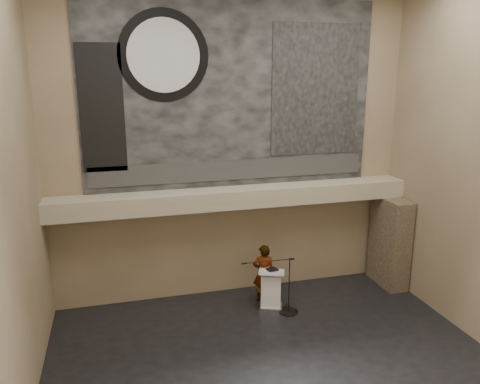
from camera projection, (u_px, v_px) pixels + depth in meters
name	position (u px, v px, depth m)	size (l,w,h in m)	color
floor	(278.00, 368.00, 10.26)	(10.00, 10.00, 0.00)	black
wall_back	(232.00, 148.00, 12.92)	(10.00, 0.02, 8.50)	#7A6B4D
wall_front	(401.00, 255.00, 5.45)	(10.00, 0.02, 8.50)	#7A6B4D
wall_left	(5.00, 197.00, 7.92)	(0.02, 8.00, 8.50)	#7A6B4D
soffit	(236.00, 197.00, 12.88)	(10.00, 0.80, 0.50)	tan
sprinkler_left	(179.00, 212.00, 12.50)	(0.04, 0.04, 0.06)	#B2893D
sprinkler_right	(301.00, 203.00, 13.38)	(0.04, 0.04, 0.06)	#B2893D
banner	(232.00, 95.00, 12.53)	(8.00, 0.05, 5.00)	black
banner_text_strip	(233.00, 170.00, 13.01)	(7.76, 0.02, 0.55)	#2C2C2C
banner_clock_rim	(164.00, 56.00, 11.78)	(2.30, 2.30, 0.02)	black
banner_clock_face	(164.00, 56.00, 11.77)	(1.84, 1.84, 0.02)	silver
banner_building_print	(316.00, 90.00, 13.08)	(2.60, 0.02, 3.60)	black
banner_brick_print	(102.00, 109.00, 11.71)	(1.10, 0.02, 3.20)	black
stone_pier	(390.00, 242.00, 14.04)	(0.60, 1.40, 2.70)	#44382A
lectern	(271.00, 289.00, 12.74)	(0.81, 0.69, 1.13)	silver
binder	(272.00, 270.00, 12.63)	(0.29, 0.23, 0.04)	black
papers	(268.00, 271.00, 12.59)	(0.22, 0.30, 0.01)	white
speaker_person	(264.00, 273.00, 13.07)	(0.61, 0.40, 1.68)	white
mic_stand	(287.00, 304.00, 12.59)	(1.57, 0.52, 1.57)	black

